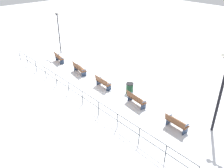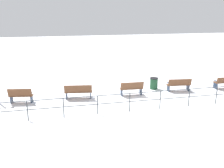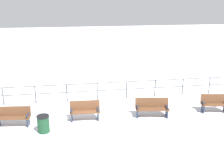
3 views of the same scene
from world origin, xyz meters
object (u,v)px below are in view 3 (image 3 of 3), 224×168
(bench_third, at_px, (85,111))
(trash_bin, at_px, (43,124))
(bench_fourth, at_px, (152,107))
(bench_second, at_px, (13,116))
(bench_fifth, at_px, (214,103))

(bench_third, xyz_separation_m, trash_bin, (1.00, -1.92, -0.07))
(bench_third, bearing_deg, bench_fourth, 90.26)
(bench_fourth, distance_m, trash_bin, 5.36)
(bench_second, relative_size, trash_bin, 2.05)
(bench_fourth, height_order, bench_fifth, bench_fifth)
(bench_second, bearing_deg, bench_third, 98.09)
(bench_third, distance_m, bench_fifth, 6.74)
(bench_second, xyz_separation_m, trash_bin, (0.87, 1.44, -0.07))
(bench_fifth, bearing_deg, bench_fourth, -80.30)
(bench_fourth, bearing_deg, bench_second, -81.28)
(bench_third, xyz_separation_m, bench_fifth, (0.10, 6.73, -0.00))
(bench_second, xyz_separation_m, bench_fourth, (-0.01, 6.73, 0.00))
(bench_second, height_order, bench_third, bench_third)
(bench_second, xyz_separation_m, bench_fifth, (-0.03, 10.09, 0.01))
(bench_second, bearing_deg, trash_bin, 64.86)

